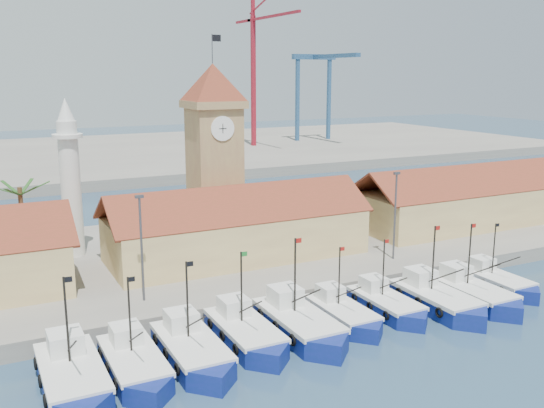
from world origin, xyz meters
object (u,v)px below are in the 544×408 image
clock_tower (214,150)px  minaret (70,178)px  boat_5 (344,315)px  boat_0 (73,380)px

clock_tower → minaret: clock_tower is taller
clock_tower → minaret: bearing=172.4°
boat_5 → minaret: 31.45m
boat_0 → boat_5: (21.66, 1.33, -0.13)m
boat_5 → clock_tower: bearing=95.8°
boat_0 → boat_5: 21.70m
boat_0 → boat_5: size_ratio=1.19×
minaret → boat_0: bearing=-99.5°
boat_0 → clock_tower: (19.36, 23.99, 11.14)m
clock_tower → minaret: 15.30m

